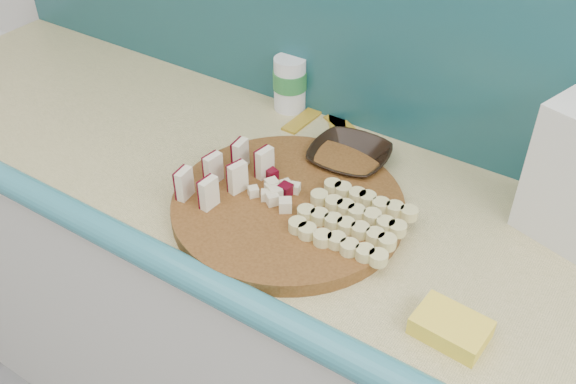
{
  "coord_description": "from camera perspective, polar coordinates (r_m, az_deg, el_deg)",
  "views": [
    {
      "loc": [
        0.65,
        0.65,
        1.71
      ],
      "look_at": [
        0.13,
        1.43,
        0.96
      ],
      "focal_mm": 40.0,
      "sensor_mm": 36.0,
      "label": 1
    }
  ],
  "objects": [
    {
      "name": "canister",
      "position": [
        1.52,
        0.17,
        9.69
      ],
      "size": [
        0.08,
        0.08,
        0.13
      ],
      "rotation": [
        0.0,
        0.0,
        -0.23
      ],
      "color": "white",
      "rests_on": "kitchen_counter"
    },
    {
      "name": "kitchen_counter",
      "position": [
        1.61,
        0.36,
        -12.52
      ],
      "size": [
        2.2,
        0.63,
        0.91
      ],
      "color": "silver",
      "rests_on": "ground"
    },
    {
      "name": "apple_wedges",
      "position": [
        1.24,
        -5.64,
        1.7
      ],
      "size": [
        0.11,
        0.18,
        0.06
      ],
      "color": "#F0E2C0",
      "rests_on": "cutting_board"
    },
    {
      "name": "cutting_board",
      "position": [
        1.23,
        -0.0,
        -1.24
      ],
      "size": [
        0.47,
        0.47,
        0.03
      ],
      "primitive_type": "cylinder",
      "rotation": [
        0.0,
        0.0,
        0.05
      ],
      "color": "#47270F",
      "rests_on": "kitchen_counter"
    },
    {
      "name": "sponge",
      "position": [
        1.04,
        14.27,
        -11.6
      ],
      "size": [
        0.12,
        0.09,
        0.03
      ],
      "primitive_type": "cube",
      "rotation": [
        0.0,
        0.0,
        -0.07
      ],
      "color": "#FFF343",
      "rests_on": "kitchen_counter"
    },
    {
      "name": "brown_bowl",
      "position": [
        1.35,
        5.46,
        3.06
      ],
      "size": [
        0.18,
        0.18,
        0.04
      ],
      "primitive_type": "imported",
      "rotation": [
        0.0,
        0.0,
        0.07
      ],
      "color": "black",
      "rests_on": "kitchen_counter"
    },
    {
      "name": "backsplash",
      "position": [
        1.38,
        7.26,
        14.78
      ],
      "size": [
        2.2,
        0.02,
        0.5
      ],
      "primitive_type": "cube",
      "color": "teal",
      "rests_on": "kitchen_counter"
    },
    {
      "name": "apple_chunks",
      "position": [
        1.22,
        -1.17,
        0.09
      ],
      "size": [
        0.06,
        0.07,
        0.02
      ],
      "color": "beige",
      "rests_on": "cutting_board"
    },
    {
      "name": "banana_slices",
      "position": [
        1.16,
        5.77,
        -2.49
      ],
      "size": [
        0.2,
        0.17,
        0.02
      ],
      "color": "#D5CA82",
      "rests_on": "cutting_board"
    },
    {
      "name": "banana_peel",
      "position": [
        1.49,
        3.91,
        6.2
      ],
      "size": [
        0.22,
        0.19,
        0.01
      ],
      "rotation": [
        0.0,
        0.0,
        0.39
      ],
      "color": "gold",
      "rests_on": "kitchen_counter"
    }
  ]
}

